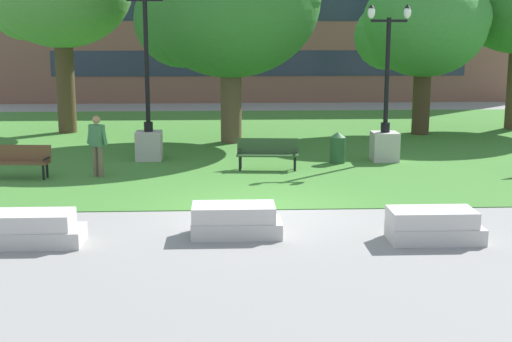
# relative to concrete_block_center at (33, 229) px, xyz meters

# --- Properties ---
(ground_plane) EXTENTS (140.00, 140.00, 0.00)m
(ground_plane) POSITION_rel_concrete_block_center_xyz_m (4.52, 2.43, -0.31)
(ground_plane) COLOR gray
(grass_lawn) EXTENTS (40.00, 20.00, 0.02)m
(grass_lawn) POSITION_rel_concrete_block_center_xyz_m (4.52, 12.43, -0.30)
(grass_lawn) COLOR #3D752D
(grass_lawn) RESTS_ON ground
(concrete_block_center) EXTENTS (1.85, 0.90, 0.64)m
(concrete_block_center) POSITION_rel_concrete_block_center_xyz_m (0.00, 0.00, 0.00)
(concrete_block_center) COLOR #BCB7B2
(concrete_block_center) RESTS_ON ground
(concrete_block_left) EXTENTS (1.80, 0.90, 0.64)m
(concrete_block_left) POSITION_rel_concrete_block_center_xyz_m (3.90, 0.43, 0.00)
(concrete_block_left) COLOR #BCB7B2
(concrete_block_left) RESTS_ON ground
(concrete_block_right) EXTENTS (1.80, 0.90, 0.64)m
(concrete_block_right) POSITION_rel_concrete_block_center_xyz_m (7.76, -0.12, 0.00)
(concrete_block_right) COLOR #BCB7B2
(concrete_block_right) RESTS_ON ground
(park_bench_near_left) EXTENTS (1.84, 0.68, 0.90)m
(park_bench_near_left) POSITION_rel_concrete_block_center_xyz_m (4.96, 7.17, 0.23)
(park_bench_near_left) COLOR #284723
(park_bench_near_left) RESTS_ON grass_lawn
(park_bench_near_right) EXTENTS (1.84, 0.68, 0.90)m
(park_bench_near_right) POSITION_rel_concrete_block_center_xyz_m (-2.03, 6.27, 0.23)
(park_bench_near_right) COLOR brown
(park_bench_near_right) RESTS_ON grass_lawn
(lamp_post_left) EXTENTS (1.32, 0.80, 4.80)m
(lamp_post_left) POSITION_rel_concrete_block_center_xyz_m (8.71, 8.41, 0.69)
(lamp_post_left) COLOR #ADA89E
(lamp_post_left) RESTS_ON grass_lawn
(lamp_post_center) EXTENTS (1.32, 0.80, 5.42)m
(lamp_post_center) POSITION_rel_concrete_block_center_xyz_m (1.32, 8.89, 0.80)
(lamp_post_center) COLOR #ADA89E
(lamp_post_center) RESTS_ON grass_lawn
(tree_far_right) EXTENTS (4.98, 4.75, 6.27)m
(tree_far_right) POSITION_rel_concrete_block_center_xyz_m (11.32, 14.04, 3.89)
(tree_far_right) COLOR #42301E
(tree_far_right) RESTS_ON grass_lawn
(tree_far_left) EXTENTS (6.67, 6.35, 7.74)m
(tree_far_left) POSITION_rel_concrete_block_center_xyz_m (3.87, 12.36, 4.67)
(tree_far_left) COLOR brown
(tree_far_left) RESTS_ON grass_lawn
(trash_bin) EXTENTS (0.49, 0.49, 0.96)m
(trash_bin) POSITION_rel_concrete_block_center_xyz_m (7.18, 8.10, 0.20)
(trash_bin) COLOR #234C28
(trash_bin) RESTS_ON grass_lawn
(person_bystander_near_lawn) EXTENTS (0.65, 0.43, 1.71)m
(person_bystander_near_lawn) POSITION_rel_concrete_block_center_xyz_m (0.17, 6.34, 0.68)
(person_bystander_near_lawn) COLOR brown
(person_bystander_near_lawn) RESTS_ON grass_lawn
(building_facade_distant) EXTENTS (30.66, 1.03, 10.67)m
(building_facade_distant) POSITION_rel_concrete_block_center_xyz_m (5.72, 26.93, 5.02)
(building_facade_distant) COLOR brown
(building_facade_distant) RESTS_ON ground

